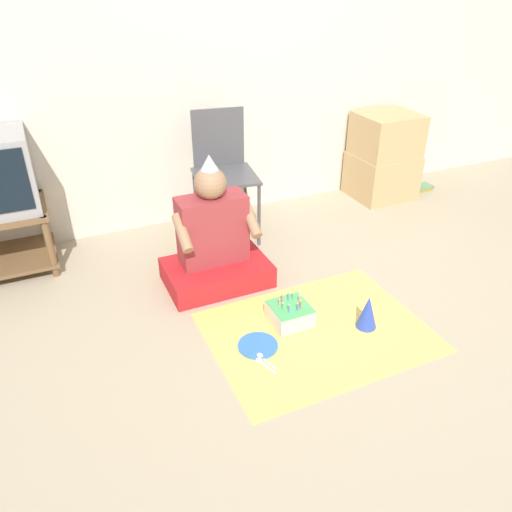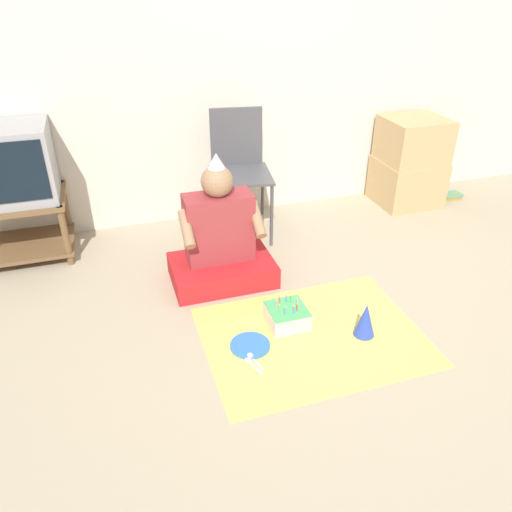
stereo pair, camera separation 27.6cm
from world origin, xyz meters
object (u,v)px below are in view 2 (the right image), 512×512
object	(u,v)px
cardboard_box_stack	(410,163)
birthday_cake	(287,316)
party_hat_blue	(365,320)
tv	(6,164)
person_seated	(220,243)
book_pile	(450,196)
folding_chair	(239,164)
paper_plate	(250,345)

from	to	relation	value
cardboard_box_stack	birthday_cake	size ratio (longest dim) A/B	3.31
party_hat_blue	birthday_cake	bearing A→B (deg)	150.17
party_hat_blue	tv	bearing A→B (deg)	140.31
tv	person_seated	bearing A→B (deg)	-30.30
cardboard_box_stack	book_pile	world-z (taller)	cardboard_box_stack
folding_chair	birthday_cake	xyz separation A→B (m)	(-0.07, -1.19, -0.46)
book_pile	birthday_cake	bearing A→B (deg)	-148.48
birthday_cake	cardboard_box_stack	bearing A→B (deg)	39.40
cardboard_box_stack	party_hat_blue	size ratio (longest dim) A/B	3.64
person_seated	paper_plate	bearing A→B (deg)	-91.92
folding_chair	book_pile	world-z (taller)	folding_chair
folding_chair	cardboard_box_stack	bearing A→B (deg)	2.84
birthday_cake	paper_plate	world-z (taller)	birthday_cake
tv	birthday_cake	distance (m)	2.01
paper_plate	cardboard_box_stack	bearing A→B (deg)	37.69
book_pile	birthday_cake	xyz separation A→B (m)	(-1.96, -1.20, 0.04)
person_seated	party_hat_blue	bearing A→B (deg)	-52.95
folding_chair	party_hat_blue	xyz separation A→B (m)	(0.30, -1.40, -0.42)
person_seated	paper_plate	xyz separation A→B (m)	(-0.02, -0.70, -0.24)
birthday_cake	tv	bearing A→B (deg)	138.14
birthday_cake	party_hat_blue	distance (m)	0.43
cardboard_box_stack	person_seated	bearing A→B (deg)	-158.75
folding_chair	book_pile	xyz separation A→B (m)	(1.89, 0.01, -0.50)
tv	folding_chair	world-z (taller)	tv
book_pile	paper_plate	bearing A→B (deg)	-149.14
cardboard_box_stack	paper_plate	distance (m)	2.29
birthday_cake	party_hat_blue	size ratio (longest dim) A/B	1.10
party_hat_blue	paper_plate	world-z (taller)	party_hat_blue
tv	cardboard_box_stack	xyz separation A→B (m)	(2.97, -0.01, -0.31)
person_seated	cardboard_box_stack	bearing A→B (deg)	21.25
tv	folding_chair	distance (m)	1.51
folding_chair	book_pile	bearing A→B (deg)	0.34
tv	party_hat_blue	bearing A→B (deg)	-39.69
birthday_cake	party_hat_blue	xyz separation A→B (m)	(0.37, -0.21, 0.04)
book_pile	birthday_cake	distance (m)	2.30
folding_chair	party_hat_blue	world-z (taller)	folding_chair
tv	cardboard_box_stack	size ratio (longest dim) A/B	0.80
book_pile	person_seated	world-z (taller)	person_seated
cardboard_box_stack	party_hat_blue	world-z (taller)	cardboard_box_stack
cardboard_box_stack	person_seated	distance (m)	1.90
birthday_cake	paper_plate	bearing A→B (deg)	-154.66
tv	person_seated	world-z (taller)	tv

